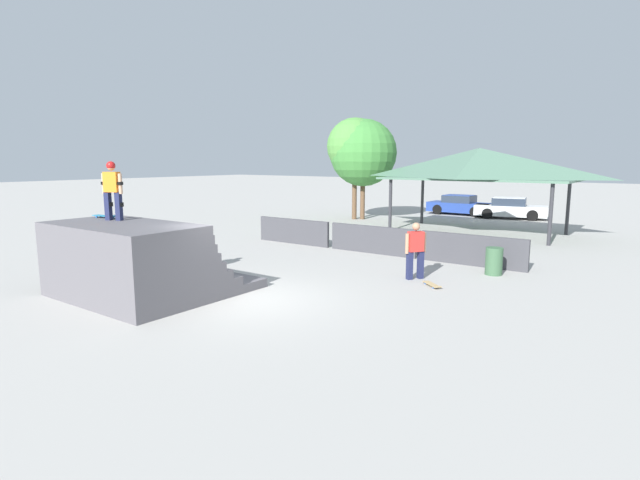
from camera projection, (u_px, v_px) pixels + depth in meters
name	position (u px, v px, depth m)	size (l,w,h in m)	color
ground_plane	(241.00, 300.00, 12.65)	(160.00, 160.00, 0.00)	#A3A09B
quarter_pipe_ramp	(136.00, 264.00, 12.93)	(4.22, 4.17, 1.94)	#565459
skater_on_deck	(112.00, 187.00, 13.07)	(0.66, 0.37, 1.55)	#1E2347
skateboard_on_deck	(106.00, 216.00, 13.71)	(0.86, 0.29, 0.09)	blue
bystander_walking	(416.00, 248.00, 14.77)	(0.48, 0.62, 1.70)	#1E2347
skateboard_on_ground	(432.00, 285.00, 14.00)	(0.75, 0.67, 0.09)	blue
barrier_fence	(372.00, 240.00, 18.95)	(11.35, 0.12, 1.05)	#3D3D42
pavilion_shelter	(479.00, 164.00, 23.90)	(8.74, 4.43, 4.09)	#2D2D33
tree_beside_pavilion	(355.00, 147.00, 29.38)	(3.32, 3.32, 5.99)	brown
tree_far_back	(363.00, 153.00, 29.43)	(3.95, 3.95, 5.92)	brown
trash_bin	(494.00, 261.00, 15.41)	(0.52, 0.52, 0.85)	#385B3D
parked_car_blue	(460.00, 205.00, 32.49)	(4.11, 1.74, 1.27)	navy
parked_car_white	(510.00, 209.00, 30.31)	(4.39, 2.48, 1.27)	silver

